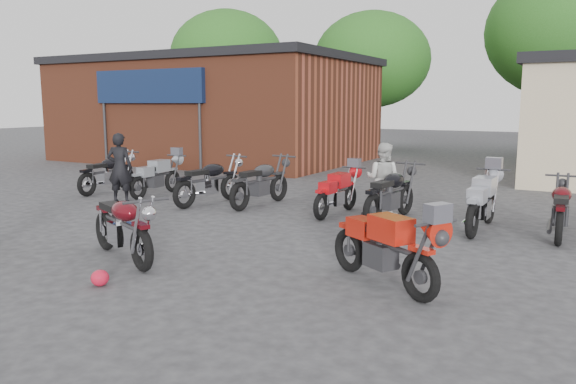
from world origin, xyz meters
The scene contains 18 objects.
ground centered at (0.00, 0.00, 0.00)m, with size 90.00×90.00×0.00m, color #313133.
brick_building centered at (-9.00, 14.00, 2.00)m, with size 12.00×8.00×4.00m, color brown.
tree_0 centered at (-14.00, 22.00, 4.10)m, with size 6.56×6.56×8.20m, color #1C5015, non-canonical shape.
tree_1 centered at (-5.00, 22.00, 3.70)m, with size 5.92×5.92×7.40m, color #1C5015, non-canonical shape.
tree_2 centered at (4.00, 22.00, 4.40)m, with size 7.04×7.04×8.80m, color #1C5015, non-canonical shape.
vintage_motorcycle centered at (-0.80, 0.35, 0.60)m, with size 2.08×0.69×1.21m, color #4C0910, non-canonical shape.
sportbike centered at (3.11, 1.11, 0.58)m, with size 2.01×0.66×1.16m, color red, non-canonical shape.
helmet centered at (-0.19, -0.69, 0.11)m, with size 0.24×0.24×0.22m, color red.
person_dark centered at (-4.63, 4.08, 0.85)m, with size 0.62×0.41×1.70m, color black.
person_light centered at (1.43, 5.79, 0.78)m, with size 0.76×0.59×1.56m, color beige.
row_bike_0 centered at (-6.11, 5.08, 0.58)m, with size 2.01×0.66×1.17m, color black, non-canonical shape.
row_bike_1 centered at (-4.57, 5.30, 0.56)m, with size 1.92×0.63×1.11m, color gray, non-canonical shape.
row_bike_2 centered at (-2.61, 4.97, 0.61)m, with size 2.11×0.70×1.23m, color black, non-canonical shape.
row_bike_3 centered at (-1.41, 5.37, 0.62)m, with size 2.14×0.71×1.24m, color #27282A, non-canonical shape.
row_bike_4 centered at (0.59, 5.24, 0.54)m, with size 1.85×0.61×1.07m, color red, non-canonical shape.
row_bike_5 centered at (1.82, 5.20, 0.62)m, with size 2.15×0.71×1.24m, color black, non-canonical shape.
row_bike_6 centered at (3.62, 5.18, 0.61)m, with size 2.09×0.69×1.21m, color #9397A1, non-canonical shape.
row_bike_7 centered at (4.95, 5.33, 0.57)m, with size 1.97×0.65×1.14m, color #48090D, non-canonical shape.
Camera 1 is at (5.46, -5.74, 2.40)m, focal length 35.00 mm.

